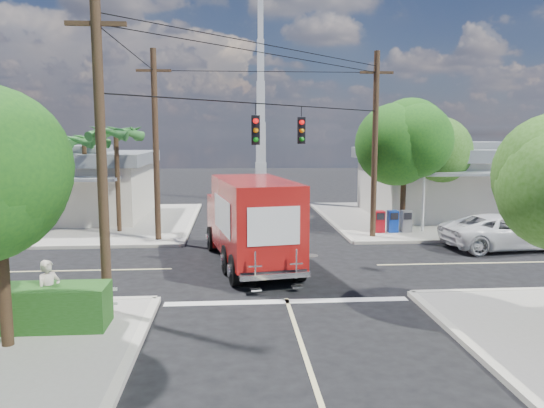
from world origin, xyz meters
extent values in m
plane|color=black|center=(0.00, 0.00, 0.00)|extent=(120.00, 120.00, 0.00)
cube|color=#9B968C|center=(11.00, 11.00, 0.07)|extent=(14.00, 14.00, 0.14)
cube|color=beige|center=(4.00, 11.00, 0.07)|extent=(0.25, 14.00, 0.14)
cube|color=beige|center=(11.00, 4.00, 0.07)|extent=(14.00, 0.25, 0.14)
cube|color=#9B968C|center=(-11.00, 11.00, 0.07)|extent=(14.00, 14.00, 0.14)
cube|color=beige|center=(-4.00, 11.00, 0.07)|extent=(0.25, 14.00, 0.14)
cube|color=beige|center=(-11.00, 4.00, 0.07)|extent=(14.00, 0.25, 0.14)
cube|color=beige|center=(4.00, -11.00, 0.07)|extent=(0.25, 14.00, 0.14)
cube|color=beige|center=(0.00, 10.00, 0.01)|extent=(0.12, 12.00, 0.01)
cube|color=beige|center=(0.00, -10.00, 0.01)|extent=(0.12, 12.00, 0.01)
cube|color=beige|center=(10.00, 0.00, 0.01)|extent=(12.00, 0.12, 0.01)
cube|color=beige|center=(-10.00, 0.00, 0.01)|extent=(12.00, 0.12, 0.01)
cube|color=silver|center=(0.00, -4.30, 0.01)|extent=(7.50, 0.40, 0.01)
cube|color=beige|center=(12.50, 12.00, 1.84)|extent=(11.00, 8.00, 3.40)
cube|color=gray|center=(12.50, 12.00, 3.89)|extent=(11.80, 8.80, 0.70)
cube|color=gray|center=(12.50, 12.00, 4.39)|extent=(6.05, 4.40, 0.50)
cube|color=gray|center=(12.50, 7.10, 3.04)|extent=(9.90, 1.80, 0.15)
cylinder|color=silver|center=(8.10, 6.30, 1.59)|extent=(0.12, 0.12, 2.90)
cube|color=beige|center=(-12.00, 12.50, 1.74)|extent=(10.00, 8.00, 3.20)
cube|color=gray|center=(-12.00, 12.50, 3.69)|extent=(10.80, 8.80, 0.70)
cube|color=gray|center=(-12.00, 12.50, 4.19)|extent=(5.50, 4.40, 0.50)
cube|color=gray|center=(-12.00, 7.60, 2.84)|extent=(9.00, 1.80, 0.15)
cylinder|color=silver|center=(-8.00, 6.80, 1.49)|extent=(0.12, 0.12, 2.70)
cube|color=silver|center=(0.50, 20.00, 1.50)|extent=(0.80, 0.80, 3.00)
cube|color=silver|center=(0.50, 20.00, 4.50)|extent=(0.70, 0.70, 3.00)
cube|color=silver|center=(0.50, 20.00, 7.50)|extent=(0.60, 0.60, 3.00)
cube|color=silver|center=(0.50, 20.00, 10.50)|extent=(0.50, 0.50, 3.00)
cube|color=silver|center=(0.50, 20.00, 13.50)|extent=(0.40, 0.40, 3.00)
cylinder|color=#422D1C|center=(-7.00, -7.50, 2.00)|extent=(0.28, 0.28, 3.71)
sphere|color=#194D16|center=(-6.65, -7.80, 4.20)|extent=(3.25, 3.25, 3.25)
cylinder|color=#422D1C|center=(7.20, 6.80, 2.19)|extent=(0.28, 0.28, 4.10)
sphere|color=#194D16|center=(7.20, 6.80, 4.75)|extent=(4.10, 4.10, 4.10)
sphere|color=#194D16|center=(6.80, 7.00, 5.00)|extent=(3.33, 3.33, 3.33)
sphere|color=#194D16|center=(7.55, 6.50, 4.62)|extent=(3.58, 3.58, 3.58)
cylinder|color=#422D1C|center=(9.80, 9.00, 1.93)|extent=(0.28, 0.28, 3.58)
sphere|color=#2B5B14|center=(9.80, 9.00, 4.17)|extent=(3.58, 3.58, 3.58)
sphere|color=#2B5B14|center=(9.40, 9.20, 4.40)|extent=(2.91, 2.91, 2.91)
sphere|color=#2B5B14|center=(10.15, 8.70, 4.06)|extent=(3.14, 3.14, 3.14)
cylinder|color=#422D1C|center=(-7.50, 7.50, 2.64)|extent=(0.24, 0.24, 5.00)
cone|color=#2C6C2B|center=(-6.60, 7.50, 5.24)|extent=(0.50, 2.06, 0.98)
cone|color=#2C6C2B|center=(-6.94, 8.20, 5.24)|extent=(1.92, 1.68, 0.98)
cone|color=#2C6C2B|center=(-7.70, 8.38, 5.24)|extent=(2.12, 0.95, 0.98)
cone|color=#2C6C2B|center=(-8.31, 7.89, 5.24)|extent=(1.34, 2.07, 0.98)
cone|color=#2C6C2B|center=(-8.31, 7.11, 5.24)|extent=(1.34, 2.07, 0.98)
cone|color=#2C6C2B|center=(-7.70, 6.62, 5.24)|extent=(2.12, 0.95, 0.98)
cone|color=#2C6C2B|center=(-6.94, 6.80, 5.24)|extent=(1.92, 1.68, 0.98)
cylinder|color=#422D1C|center=(-9.50, 9.00, 2.44)|extent=(0.24, 0.24, 4.60)
cone|color=#2C6C2B|center=(-8.60, 9.00, 4.84)|extent=(0.50, 2.06, 0.98)
cone|color=#2C6C2B|center=(-8.94, 9.70, 4.84)|extent=(1.92, 1.68, 0.98)
cone|color=#2C6C2B|center=(-9.70, 9.88, 4.84)|extent=(2.12, 0.95, 0.98)
cone|color=#2C6C2B|center=(-10.31, 9.39, 4.84)|extent=(1.34, 2.07, 0.98)
cone|color=#2C6C2B|center=(-10.31, 8.61, 4.84)|extent=(1.34, 2.07, 0.98)
cone|color=#2C6C2B|center=(-9.70, 8.12, 4.84)|extent=(2.12, 0.95, 0.98)
cone|color=#2C6C2B|center=(-8.94, 8.30, 4.84)|extent=(1.92, 1.68, 0.98)
cylinder|color=#473321|center=(-5.20, -5.20, 4.50)|extent=(0.28, 0.28, 9.00)
cube|color=#473321|center=(-5.20, -5.20, 8.00)|extent=(1.60, 0.12, 0.12)
cylinder|color=#473321|center=(5.20, 5.20, 4.50)|extent=(0.28, 0.28, 9.00)
cube|color=#473321|center=(5.20, 5.20, 8.00)|extent=(1.60, 0.12, 0.12)
cylinder|color=#473321|center=(-5.20, 5.20, 4.50)|extent=(0.28, 0.28, 9.00)
cube|color=#473321|center=(-5.20, 5.20, 8.00)|extent=(1.60, 0.12, 0.12)
cylinder|color=black|center=(0.00, 0.00, 6.20)|extent=(10.43, 10.43, 0.04)
cube|color=black|center=(-0.80, -0.80, 5.25)|extent=(0.30, 0.24, 1.05)
sphere|color=red|center=(-0.80, -0.94, 5.58)|extent=(0.20, 0.20, 0.20)
cube|color=black|center=(1.10, 1.10, 5.25)|extent=(0.30, 0.24, 1.05)
sphere|color=red|center=(1.10, 0.96, 5.58)|extent=(0.20, 0.20, 0.20)
cube|color=silver|center=(-7.80, -5.60, 0.49)|extent=(5.94, 0.05, 0.08)
cube|color=silver|center=(-7.80, -5.60, 0.89)|extent=(5.94, 0.05, 0.08)
cube|color=silver|center=(-5.00, -5.60, 0.64)|extent=(0.09, 0.06, 1.00)
cube|color=#A30C16|center=(5.80, 6.20, 0.69)|extent=(0.50, 0.50, 1.10)
cube|color=#0D31A3|center=(6.50, 6.20, 0.69)|extent=(0.50, 0.50, 1.10)
cube|color=slate|center=(7.20, 6.20, 0.69)|extent=(0.50, 0.50, 1.10)
cube|color=black|center=(-0.98, 0.55, 0.54)|extent=(3.55, 7.91, 0.24)
cube|color=#AC1513|center=(-1.50, 3.49, 1.32)|extent=(2.60, 2.05, 2.15)
cube|color=black|center=(-1.62, 4.16, 1.71)|extent=(2.07, 0.60, 0.93)
cube|color=silver|center=(-1.65, 4.36, 0.64)|extent=(2.24, 0.51, 0.34)
cube|color=#AC1513|center=(-0.82, -0.32, 2.01)|extent=(3.40, 6.02, 2.84)
cube|color=white|center=(0.40, -0.10, 2.15)|extent=(0.64, 3.47, 1.27)
cube|color=white|center=(-2.05, -0.53, 2.15)|extent=(0.64, 3.47, 1.27)
cube|color=white|center=(-0.32, -3.13, 2.15)|extent=(1.74, 0.33, 1.27)
cube|color=silver|center=(-0.30, -3.25, 0.54)|extent=(2.35, 0.65, 0.18)
cube|color=silver|center=(-0.95, -3.50, 0.93)|extent=(0.44, 0.13, 0.98)
cube|color=silver|center=(0.40, -3.26, 0.93)|extent=(0.44, 0.13, 0.98)
cylinder|color=black|center=(-2.58, 3.15, 0.54)|extent=(0.50, 1.11, 1.08)
cylinder|color=black|center=(-0.37, 3.54, 0.54)|extent=(0.50, 1.11, 1.08)
cylinder|color=black|center=(-1.59, -2.44, 0.54)|extent=(0.50, 1.11, 1.08)
cylinder|color=black|center=(0.63, -2.04, 0.54)|extent=(0.50, 1.11, 1.08)
imported|color=silver|center=(10.49, 2.49, 0.78)|extent=(5.82, 3.11, 1.55)
imported|color=beige|center=(-6.42, -6.25, 1.01)|extent=(0.73, 0.76, 1.75)
camera|label=1|loc=(-1.64, -19.96, 5.11)|focal=35.00mm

